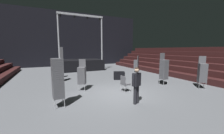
% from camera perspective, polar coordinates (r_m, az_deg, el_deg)
% --- Properties ---
extents(ground_plane, '(22.00, 30.00, 0.10)m').
position_cam_1_polar(ground_plane, '(7.81, 2.79, -11.39)').
color(ground_plane, '#515459').
extents(arena_end_wall, '(22.00, 0.30, 8.00)m').
position_cam_1_polar(arena_end_wall, '(21.84, -16.59, 11.10)').
color(arena_end_wall, black).
rests_on(arena_end_wall, ground_plane).
extents(bleacher_bank_right, '(4.50, 24.00, 2.70)m').
position_cam_1_polar(bleacher_bank_right, '(14.43, 32.86, 1.77)').
color(bleacher_bank_right, black).
rests_on(bleacher_bank_right, ground_plane).
extents(stage_riser, '(5.22, 3.16, 6.21)m').
position_cam_1_polar(stage_riser, '(16.81, -13.37, 1.23)').
color(stage_riser, black).
rests_on(stage_riser, ground_plane).
extents(man_with_tie, '(0.56, 0.36, 1.69)m').
position_cam_1_polar(man_with_tie, '(6.24, 10.30, -6.73)').
color(man_with_tie, black).
rests_on(man_with_tie, ground_plane).
extents(chair_stack_front_left, '(0.55, 0.55, 1.71)m').
position_cam_1_polar(chair_stack_front_left, '(11.17, -20.99, -1.37)').
color(chair_stack_front_left, '#B2B5BA').
rests_on(chair_stack_front_left, ground_plane).
extents(chair_stack_front_right, '(0.48, 0.48, 2.56)m').
position_cam_1_polar(chair_stack_front_right, '(6.15, -21.82, -4.24)').
color(chair_stack_front_right, '#B2B5BA').
rests_on(chair_stack_front_right, ground_plane).
extents(chair_stack_mid_left, '(0.62, 0.62, 2.05)m').
position_cam_1_polar(chair_stack_mid_left, '(10.30, 33.75, -1.89)').
color(chair_stack_mid_left, '#B2B5BA').
rests_on(chair_stack_mid_left, ground_plane).
extents(chair_stack_mid_right, '(0.46, 0.46, 2.22)m').
position_cam_1_polar(chair_stack_mid_right, '(10.11, 21.01, -0.80)').
color(chair_stack_mid_right, '#B2B5BA').
rests_on(chair_stack_mid_right, ground_plane).
extents(chair_stack_mid_centre, '(0.62, 0.62, 1.79)m').
position_cam_1_polar(chair_stack_mid_centre, '(15.04, 10.15, 1.30)').
color(chair_stack_mid_centre, '#B2B5BA').
rests_on(chair_stack_mid_centre, ground_plane).
extents(chair_stack_rear_left, '(0.59, 0.59, 1.88)m').
position_cam_1_polar(chair_stack_rear_left, '(8.37, -12.55, -3.26)').
color(chair_stack_rear_left, '#B2B5BA').
rests_on(chair_stack_rear_left, ground_plane).
extents(crew_worker_near_stage, '(0.39, 0.55, 1.65)m').
position_cam_1_polar(crew_worker_near_stage, '(12.67, -20.79, -0.08)').
color(crew_worker_near_stage, black).
rests_on(crew_worker_near_stage, ground_plane).
extents(equipment_road_case, '(1.07, 0.92, 0.63)m').
position_cam_1_polar(equipment_road_case, '(11.28, 3.00, -3.60)').
color(equipment_road_case, black).
rests_on(equipment_road_case, ground_plane).
extents(loose_chair_near_man, '(0.49, 0.49, 0.95)m').
position_cam_1_polar(loose_chair_near_man, '(8.04, 5.29, -6.54)').
color(loose_chair_near_man, '#B2B5BA').
rests_on(loose_chair_near_man, ground_plane).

